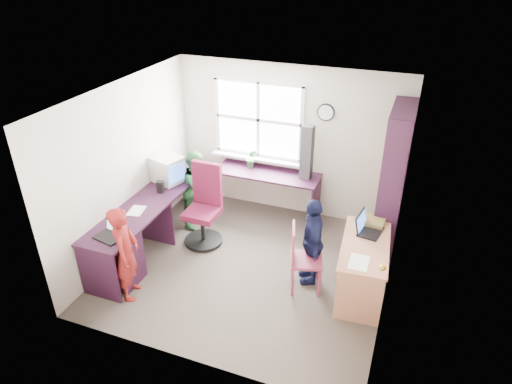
% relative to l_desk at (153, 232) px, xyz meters
% --- Properties ---
extents(room, '(3.64, 3.44, 2.44)m').
position_rel_l_desk_xyz_m(room, '(1.32, 0.38, 0.76)').
color(room, '#413933').
rests_on(room, ground).
extents(l_desk, '(2.38, 2.95, 0.75)m').
position_rel_l_desk_xyz_m(l_desk, '(0.00, 0.00, 0.00)').
color(l_desk, '#31132A').
rests_on(l_desk, ground).
extents(right_desk, '(0.66, 1.26, 0.71)m').
position_rel_l_desk_xyz_m(right_desk, '(2.80, 0.35, 0.06)').
color(right_desk, tan).
rests_on(right_desk, ground).
extents(bookshelf, '(0.30, 1.02, 2.10)m').
position_rel_l_desk_xyz_m(bookshelf, '(2.96, 1.47, 0.55)').
color(bookshelf, '#31132A').
rests_on(bookshelf, ground).
extents(swivel_chair, '(0.56, 0.56, 1.21)m').
position_rel_l_desk_xyz_m(swivel_chair, '(0.45, 0.69, 0.06)').
color(swivel_chair, black).
rests_on(swivel_chair, ground).
extents(wooden_chair, '(0.49, 0.49, 0.90)m').
position_rel_l_desk_xyz_m(wooden_chair, '(2.06, 0.14, 0.03)').
color(wooden_chair, '#9E3452').
rests_on(wooden_chair, ground).
extents(crt_monitor, '(0.50, 0.47, 0.40)m').
position_rel_l_desk_xyz_m(crt_monitor, '(-0.23, 0.89, 0.50)').
color(crt_monitor, white).
rests_on(crt_monitor, l_desk).
extents(laptop_left, '(0.39, 0.34, 0.23)m').
position_rel_l_desk_xyz_m(laptop_left, '(-0.15, -0.62, 0.35)').
color(laptop_left, black).
rests_on(laptop_left, l_desk).
extents(laptop_right, '(0.35, 0.40, 0.25)m').
position_rel_l_desk_xyz_m(laptop_right, '(2.76, 0.65, 0.31)').
color(laptop_right, black).
rests_on(laptop_right, right_desk).
extents(speaker_a, '(0.10, 0.10, 0.17)m').
position_rel_l_desk_xyz_m(speaker_a, '(-0.18, 0.56, 0.38)').
color(speaker_a, black).
rests_on(speaker_a, l_desk).
extents(speaker_b, '(0.10, 0.10, 0.18)m').
position_rel_l_desk_xyz_m(speaker_b, '(-0.18, 1.11, 0.39)').
color(speaker_b, black).
rests_on(speaker_b, l_desk).
extents(cd_tower, '(0.18, 0.16, 0.84)m').
position_rel_l_desk_xyz_m(cd_tower, '(1.66, 1.75, 0.71)').
color(cd_tower, black).
rests_on(cd_tower, l_desk).
extents(game_box, '(0.31, 0.31, 0.06)m').
position_rel_l_desk_xyz_m(game_box, '(2.81, 0.86, 0.28)').
color(game_box, red).
rests_on(game_box, right_desk).
extents(paper_a, '(0.24, 0.31, 0.00)m').
position_rel_l_desk_xyz_m(paper_a, '(-0.21, -0.01, 0.30)').
color(paper_a, white).
rests_on(paper_a, l_desk).
extents(paper_b, '(0.22, 0.31, 0.00)m').
position_rel_l_desk_xyz_m(paper_b, '(2.78, -0.03, 0.25)').
color(paper_b, white).
rests_on(paper_b, right_desk).
extents(potted_plant, '(0.20, 0.18, 0.31)m').
position_rel_l_desk_xyz_m(potted_plant, '(0.76, 1.79, 0.45)').
color(potted_plant, '#327D3A').
rests_on(potted_plant, l_desk).
extents(person_red, '(0.45, 0.54, 1.26)m').
position_rel_l_desk_xyz_m(person_red, '(0.11, -0.74, 0.17)').
color(person_red, maroon).
rests_on(person_red, ground).
extents(person_green, '(0.47, 0.60, 1.23)m').
position_rel_l_desk_xyz_m(person_green, '(0.14, 1.08, 0.16)').
color(person_green, '#2F763E').
rests_on(person_green, ground).
extents(person_navy, '(0.52, 0.76, 1.20)m').
position_rel_l_desk_xyz_m(person_navy, '(2.14, 0.34, 0.15)').
color(person_navy, '#13183D').
rests_on(person_navy, ground).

